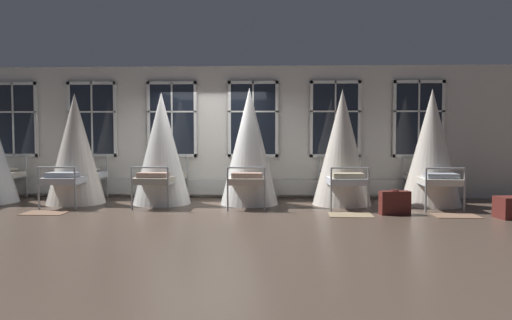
# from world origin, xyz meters

# --- Properties ---
(ground) EXTENTS (26.68, 26.68, 0.00)m
(ground) POSITION_xyz_m (0.00, 0.00, 0.00)
(ground) COLOR #4C3D33
(back_wall_with_windows) EXTENTS (14.34, 0.10, 3.10)m
(back_wall_with_windows) POSITION_xyz_m (0.00, 1.40, 1.55)
(back_wall_with_windows) COLOR silver
(back_wall_with_windows) RESTS_ON ground
(window_bank) EXTENTS (10.79, 0.10, 2.68)m
(window_bank) POSITION_xyz_m (-0.00, 1.28, 1.08)
(window_bank) COLOR black
(window_bank) RESTS_ON ground
(cot_second) EXTENTS (1.24, 1.93, 2.38)m
(cot_second) POSITION_xyz_m (-2.84, 0.19, 1.15)
(cot_second) COLOR #9EA3A8
(cot_second) RESTS_ON ground
(cot_third) EXTENTS (1.24, 1.94, 2.40)m
(cot_third) POSITION_xyz_m (-0.96, 0.24, 1.16)
(cot_third) COLOR #9EA3A8
(cot_third) RESTS_ON ground
(cot_fourth) EXTENTS (1.24, 1.94, 2.49)m
(cot_fourth) POSITION_xyz_m (0.93, 0.25, 1.20)
(cot_fourth) COLOR #9EA3A8
(cot_fourth) RESTS_ON ground
(cot_fifth) EXTENTS (1.24, 1.94, 2.45)m
(cot_fifth) POSITION_xyz_m (2.91, 0.27, 1.19)
(cot_fifth) COLOR #9EA3A8
(cot_fifth) RESTS_ON ground
(cot_sixth) EXTENTS (1.24, 1.95, 2.46)m
(cot_sixth) POSITION_xyz_m (4.78, 0.24, 1.19)
(cot_sixth) COLOR #9EA3A8
(cot_sixth) RESTS_ON ground
(rug_second) EXTENTS (0.80, 0.56, 0.01)m
(rug_second) POSITION_xyz_m (-2.88, -1.12, 0.01)
(rug_second) COLOR brown
(rug_second) RESTS_ON ground
(rug_fifth) EXTENTS (0.82, 0.58, 0.01)m
(rug_fifth) POSITION_xyz_m (2.88, -1.12, 0.01)
(rug_fifth) COLOR #8E7A5B
(rug_fifth) RESTS_ON ground
(rug_sixth) EXTENTS (0.81, 0.57, 0.01)m
(rug_sixth) POSITION_xyz_m (4.80, -1.12, 0.01)
(rug_sixth) COLOR brown
(rug_sixth) RESTS_ON ground
(suitcase_dark) EXTENTS (0.58, 0.29, 0.47)m
(suitcase_dark) POSITION_xyz_m (3.72, -1.01, 0.22)
(suitcase_dark) COLOR #5B231E
(suitcase_dark) RESTS_ON ground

